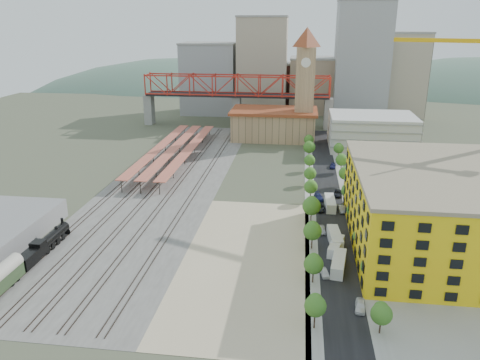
# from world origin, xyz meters

# --- Properties ---
(ground) EXTENTS (400.00, 400.00, 0.00)m
(ground) POSITION_xyz_m (0.00, 0.00, 0.00)
(ground) COLOR #474C38
(ground) RESTS_ON ground
(ballast_strip) EXTENTS (36.00, 165.00, 0.06)m
(ballast_strip) POSITION_xyz_m (-36.00, 17.50, 0.03)
(ballast_strip) COLOR #605E59
(ballast_strip) RESTS_ON ground
(dirt_lot) EXTENTS (28.00, 67.00, 0.06)m
(dirt_lot) POSITION_xyz_m (-4.00, -31.50, 0.03)
(dirt_lot) COLOR tan
(dirt_lot) RESTS_ON ground
(street_asphalt) EXTENTS (12.00, 170.00, 0.06)m
(street_asphalt) POSITION_xyz_m (16.00, 15.00, 0.03)
(street_asphalt) COLOR black
(street_asphalt) RESTS_ON ground
(sidewalk_west) EXTENTS (3.00, 170.00, 0.04)m
(sidewalk_west) POSITION_xyz_m (10.50, 15.00, 0.02)
(sidewalk_west) COLOR gray
(sidewalk_west) RESTS_ON ground
(sidewalk_east) EXTENTS (3.00, 170.00, 0.04)m
(sidewalk_east) POSITION_xyz_m (21.50, 15.00, 0.02)
(sidewalk_east) COLOR gray
(sidewalk_east) RESTS_ON ground
(construction_pad) EXTENTS (50.00, 90.00, 0.06)m
(construction_pad) POSITION_xyz_m (45.00, -20.00, 0.03)
(construction_pad) COLOR gray
(construction_pad) RESTS_ON ground
(rail_tracks) EXTENTS (26.56, 160.00, 0.18)m
(rail_tracks) POSITION_xyz_m (-37.80, 17.50, 0.15)
(rail_tracks) COLOR #382B23
(rail_tracks) RESTS_ON ground
(platform_canopies) EXTENTS (16.00, 80.00, 4.12)m
(platform_canopies) POSITION_xyz_m (-41.00, 45.00, 3.99)
(platform_canopies) COLOR #B24D44
(platform_canopies) RESTS_ON ground
(station_hall) EXTENTS (38.00, 24.00, 13.10)m
(station_hall) POSITION_xyz_m (-5.00, 82.00, 6.67)
(station_hall) COLOR tan
(station_hall) RESTS_ON ground
(clock_tower) EXTENTS (12.00, 12.00, 52.00)m
(clock_tower) POSITION_xyz_m (8.00, 79.99, 28.70)
(clock_tower) COLOR tan
(clock_tower) RESTS_ON ground
(parking_garage) EXTENTS (34.00, 26.00, 14.00)m
(parking_garage) POSITION_xyz_m (36.00, 70.00, 7.00)
(parking_garage) COLOR silver
(parking_garage) RESTS_ON ground
(truss_bridge) EXTENTS (94.00, 9.60, 25.60)m
(truss_bridge) POSITION_xyz_m (-25.00, 105.00, 18.86)
(truss_bridge) COLOR gray
(truss_bridge) RESTS_ON ground
(construction_building) EXTENTS (44.60, 50.60, 18.80)m
(construction_building) POSITION_xyz_m (42.00, -20.00, 9.41)
(construction_building) COLOR yellow
(construction_building) RESTS_ON ground
(street_trees) EXTENTS (15.40, 124.40, 8.00)m
(street_trees) POSITION_xyz_m (16.00, 5.00, 0.00)
(street_trees) COLOR #2E691F
(street_trees) RESTS_ON ground
(skyline) EXTENTS (133.00, 46.00, 60.00)m
(skyline) POSITION_xyz_m (7.47, 142.31, 22.81)
(skyline) COLOR #9EA0A3
(skyline) RESTS_ON ground
(distant_hills) EXTENTS (647.00, 264.00, 227.00)m
(distant_hills) POSITION_xyz_m (45.28, 260.00, -79.54)
(distant_hills) COLOR #4C6B59
(distant_hills) RESTS_ON ground
(locomotive) EXTENTS (2.72, 20.96, 5.24)m
(locomotive) POSITION_xyz_m (-50.00, -34.19, 1.95)
(locomotive) COLOR black
(locomotive) RESTS_ON ground
(site_trailer_a) EXTENTS (4.03, 10.16, 2.70)m
(site_trailer_a) POSITION_xyz_m (16.00, -33.93, 1.35)
(site_trailer_a) COLOR silver
(site_trailer_a) RESTS_ON ground
(site_trailer_b) EXTENTS (4.50, 9.23, 2.44)m
(site_trailer_b) POSITION_xyz_m (16.00, -25.60, 1.22)
(site_trailer_b) COLOR silver
(site_trailer_b) RESTS_ON ground
(site_trailer_c) EXTENTS (3.50, 10.11, 2.71)m
(site_trailer_c) POSITION_xyz_m (16.00, -21.30, 1.36)
(site_trailer_c) COLOR silver
(site_trailer_c) RESTS_ON ground
(site_trailer_d) EXTENTS (2.92, 10.11, 2.75)m
(site_trailer_d) POSITION_xyz_m (16.00, 1.13, 1.37)
(site_trailer_d) COLOR silver
(site_trailer_d) RESTS_ON ground
(car_0) EXTENTS (2.27, 4.24, 1.37)m
(car_0) POSITION_xyz_m (13.00, -37.00, 0.69)
(car_0) COLOR white
(car_0) RESTS_ON ground
(car_1) EXTENTS (2.14, 4.70, 1.49)m
(car_1) POSITION_xyz_m (13.00, -15.73, 0.75)
(car_1) COLOR gray
(car_1) RESTS_ON ground
(car_2) EXTENTS (2.81, 5.83, 1.60)m
(car_2) POSITION_xyz_m (13.00, -1.07, 0.80)
(car_2) COLOR black
(car_2) RESTS_ON ground
(car_3) EXTENTS (3.05, 5.61, 1.54)m
(car_3) POSITION_xyz_m (13.00, 7.31, 0.77)
(car_3) COLOR navy
(car_3) RESTS_ON ground
(car_4) EXTENTS (2.45, 4.84, 1.58)m
(car_4) POSITION_xyz_m (19.00, -48.41, 0.79)
(car_4) COLOR silver
(car_4) RESTS_ON ground
(car_5) EXTENTS (2.30, 5.01, 1.59)m
(car_5) POSITION_xyz_m (19.00, -1.32, 0.80)
(car_5) COLOR gray
(car_5) RESTS_ON ground
(car_6) EXTENTS (3.38, 5.88, 1.54)m
(car_6) POSITION_xyz_m (19.00, 11.22, 0.77)
(car_6) COLOR black
(car_6) RESTS_ON ground
(car_7) EXTENTS (2.65, 5.15, 1.43)m
(car_7) POSITION_xyz_m (19.00, 39.90, 0.71)
(car_7) COLOR #1B1D50
(car_7) RESTS_ON ground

